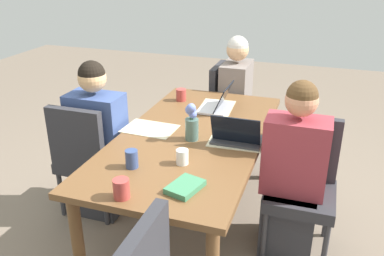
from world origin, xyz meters
name	(u,v)px	position (x,y,z in m)	size (l,w,h in m)	color
ground_plane	(192,224)	(0.00, 0.00, 0.00)	(10.00, 10.00, 0.00)	#756656
dining_table	(192,145)	(0.00, 0.00, 0.66)	(1.86, 0.94, 0.74)	brown
chair_head_right_left_near	(229,106)	(1.24, 0.04, 0.50)	(0.44, 0.44, 0.90)	#2D2D33
person_head_right_left_near	(235,107)	(1.18, -0.03, 0.53)	(0.40, 0.36, 1.19)	#2D2D33
chair_far_left_mid	(87,154)	(-0.08, 0.79, 0.50)	(0.44, 0.44, 0.90)	#2D2D33
person_far_left_mid	(99,148)	(-0.01, 0.73, 0.53)	(0.36, 0.40, 1.19)	#2D2D33
chair_near_left_far	(303,179)	(0.06, -0.75, 0.50)	(0.44, 0.44, 0.90)	#2D2D33
person_near_left_far	(293,180)	(-0.02, -0.69, 0.53)	(0.36, 0.40, 1.19)	#2D2D33
flower_vase	(192,122)	(-0.07, -0.02, 0.87)	(0.09, 0.09, 0.26)	#4C6B60
placemat_head_right_left_near	(216,107)	(0.56, -0.02, 0.74)	(0.36, 0.26, 0.00)	beige
placemat_far_left_mid	(150,129)	(0.00, 0.31, 0.74)	(0.36, 0.26, 0.00)	beige
placemat_near_left_far	(237,141)	(-0.01, -0.31, 0.74)	(0.36, 0.26, 0.00)	beige
laptop_near_left_far	(237,137)	(-0.03, -0.32, 0.78)	(0.22, 0.32, 0.21)	#38383D
laptop_head_right_left_near	(217,104)	(0.52, -0.04, 0.78)	(0.32, 0.22, 0.20)	silver
coffee_mug_near_left	(121,189)	(-0.84, 0.09, 0.79)	(0.08, 0.08, 0.10)	#AD3D38
coffee_mug_near_right	(182,157)	(-0.41, -0.08, 0.78)	(0.07, 0.07, 0.09)	white
coffee_mug_centre_left	(132,159)	(-0.54, 0.18, 0.79)	(0.07, 0.07, 0.11)	#33477A
coffee_mug_centre_right	(181,95)	(0.63, 0.31, 0.79)	(0.08, 0.08, 0.10)	#AD3D38
book_red_cover	(185,187)	(-0.67, -0.19, 0.75)	(0.20, 0.14, 0.03)	#3D7F56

